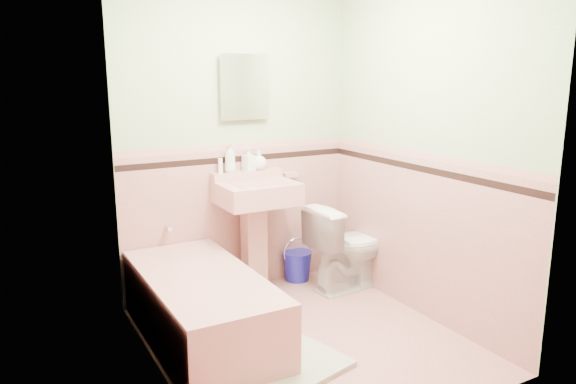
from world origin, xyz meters
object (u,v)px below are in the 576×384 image
toilet (349,246)px  bucket (297,266)px  bathtub (202,310)px  soap_bottle_mid (249,159)px  medicine_cabinet (244,87)px  sink (257,240)px  shoe (284,362)px  soap_bottle_right (259,160)px  soap_bottle_left (230,158)px

toilet → bucket: toilet is taller
bathtub → soap_bottle_mid: soap_bottle_mid is taller
medicine_cabinet → sink: bearing=-90.0°
shoe → medicine_cabinet: bearing=56.9°
soap_bottle_mid → sink: bearing=-95.9°
toilet → bathtub: bearing=97.2°
soap_bottle_right → toilet: (0.64, -0.41, -0.73)m
soap_bottle_mid → soap_bottle_right: bearing=0.0°
bathtub → shoe: bearing=-64.7°
soap_bottle_right → shoe: size_ratio=1.02×
medicine_cabinet → toilet: 1.59m
soap_bottle_mid → medicine_cabinet: bearing=121.7°
soap_bottle_left → soap_bottle_mid: (0.17, 0.00, -0.02)m
medicine_cabinet → soap_bottle_mid: medicine_cabinet is taller
sink → bucket: (0.46, 0.13, -0.35)m
medicine_cabinet → shoe: size_ratio=2.81×
medicine_cabinet → shoe: bearing=-105.7°
bathtub → sink: 0.90m
medicine_cabinet → shoe: 2.16m
sink → soap_bottle_left: 0.70m
sink → medicine_cabinet: 1.24m
medicine_cabinet → bucket: size_ratio=1.73×
toilet → shoe: toilet is taller
bucket → soap_bottle_right: bearing=172.2°
medicine_cabinet → bathtub: bearing=-132.6°
sink → shoe: (-0.38, -1.16, -0.41)m
medicine_cabinet → soap_bottle_left: (-0.15, -0.03, -0.56)m
bucket → shoe: size_ratio=1.63×
toilet → soap_bottle_mid: bearing=56.2°
medicine_cabinet → soap_bottle_left: 0.58m
soap_bottle_mid → bucket: size_ratio=0.73×
bathtub → soap_bottle_mid: 1.34m
soap_bottle_mid → bucket: soap_bottle_mid is taller
bathtub → soap_bottle_mid: size_ratio=7.95×
toilet → medicine_cabinet: bearing=55.0°
sink → shoe: size_ratio=6.00×
soap_bottle_mid → bucket: bearing=-6.1°
sink → soap_bottle_right: soap_bottle_right is taller
soap_bottle_left → bathtub: bearing=-126.9°
bucket → shoe: 1.54m
bathtub → medicine_cabinet: medicine_cabinet is taller
soap_bottle_right → bucket: (0.34, -0.05, -0.97)m
medicine_cabinet → soap_bottle_mid: (0.02, -0.03, -0.58)m
sink → bucket: 0.59m
shoe → sink: bearing=54.2°
sink → bathtub: bearing=-142.1°
soap_bottle_mid → bucket: (0.44, -0.05, -0.99)m
toilet → shoe: (-1.14, -0.92, -0.31)m
medicine_cabinet → soap_bottle_left: size_ratio=1.93×
bathtub → soap_bottle_right: soap_bottle_right is taller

